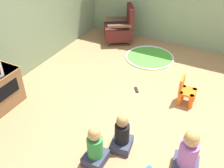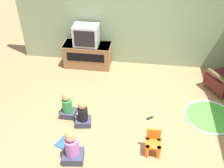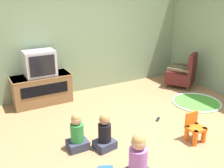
% 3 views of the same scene
% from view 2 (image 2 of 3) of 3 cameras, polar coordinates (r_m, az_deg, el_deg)
% --- Properties ---
extents(ground_plane, '(30.00, 30.00, 0.00)m').
position_cam_2_polar(ground_plane, '(5.05, 3.71, -9.63)').
color(ground_plane, '#9E754C').
extents(wall_back, '(5.56, 0.12, 2.62)m').
position_cam_2_polar(wall_back, '(6.39, 4.02, 14.99)').
color(wall_back, gray).
rests_on(wall_back, ground_plane).
extents(tv_cabinet, '(1.18, 0.51, 0.60)m').
position_cam_2_polar(tv_cabinet, '(6.66, -5.32, 6.37)').
color(tv_cabinet, brown).
rests_on(tv_cabinet, ground_plane).
extents(television, '(0.59, 0.40, 0.51)m').
position_cam_2_polar(television, '(6.38, -5.65, 10.49)').
color(television, '#B7B7BC').
rests_on(television, tv_cabinet).
extents(yellow_kid_chair, '(0.27, 0.26, 0.46)m').
position_cam_2_polar(yellow_kid_chair, '(4.58, 8.92, -12.78)').
color(yellow_kid_chair, orange).
rests_on(yellow_kid_chair, ground_plane).
extents(play_mat, '(1.02, 1.02, 0.04)m').
position_cam_2_polar(play_mat, '(5.61, 20.52, -6.63)').
color(play_mat, green).
rests_on(play_mat, ground_plane).
extents(child_watching_left, '(0.33, 0.30, 0.57)m').
position_cam_2_polar(child_watching_left, '(4.98, -6.37, -6.65)').
color(child_watching_left, '#33384C').
rests_on(child_watching_left, ground_plane).
extents(child_watching_center, '(0.38, 0.34, 0.67)m').
position_cam_2_polar(child_watching_center, '(4.40, -8.68, -13.57)').
color(child_watching_center, '#33384C').
rests_on(child_watching_center, ground_plane).
extents(child_watching_right, '(0.30, 0.26, 0.58)m').
position_cam_2_polar(child_watching_right, '(5.20, -9.72, -4.77)').
color(child_watching_right, '#33384C').
rests_on(child_watching_right, ground_plane).
extents(book, '(0.29, 0.32, 0.02)m').
position_cam_2_polar(book, '(4.87, -10.51, -12.41)').
color(book, '#235699').
rests_on(book, ground_plane).
extents(remote_control, '(0.15, 0.12, 0.02)m').
position_cam_2_polar(remote_control, '(5.28, 8.24, -7.34)').
color(remote_control, black).
rests_on(remote_control, ground_plane).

